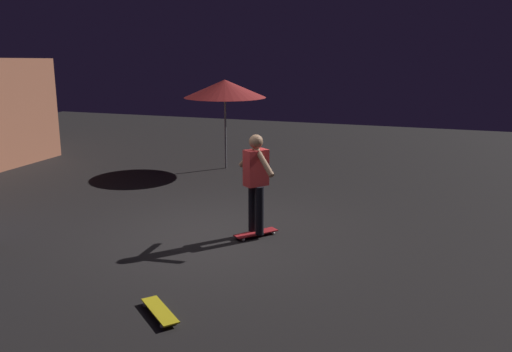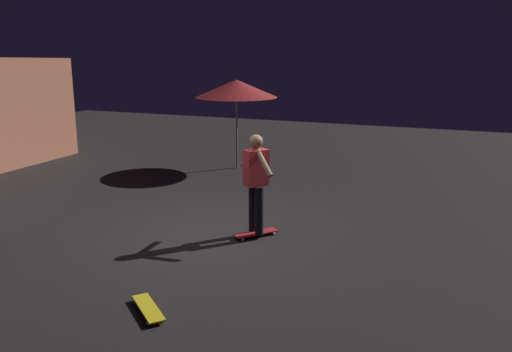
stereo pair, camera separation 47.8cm
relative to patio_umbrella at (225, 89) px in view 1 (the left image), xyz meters
The scene contains 5 objects.
ground_plane 5.58m from the patio_umbrella, 160.73° to the right, with size 28.00×28.00×0.00m, color black.
patio_umbrella is the anchor object (origin of this frame).
skateboard_ridden 5.66m from the patio_umbrella, 152.50° to the right, with size 0.74×0.64×0.07m.
skateboard_spare 8.23m from the patio_umbrella, 163.68° to the right, with size 0.66×0.72×0.07m.
skater 5.39m from the patio_umbrella, 152.50° to the right, with size 0.68×0.82×1.67m.
Camera 1 is at (-7.96, -3.52, 3.14)m, focal length 37.85 mm.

